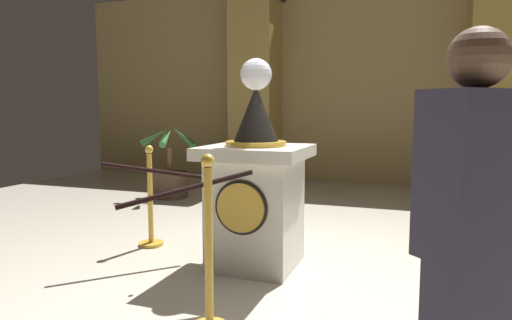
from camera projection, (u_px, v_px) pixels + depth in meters
ground_plane at (296, 271)px, 3.77m from camera, size 11.54×11.54×0.00m
back_wall at (367, 83)px, 8.16m from camera, size 11.54×0.16×3.61m
pedestal_clock at (256, 189)px, 3.82m from camera, size 0.84×0.84×1.74m
stanchion_near at (151, 211)px, 4.45m from camera, size 0.24×0.24×0.99m
stanchion_far at (209, 270)px, 2.71m from camera, size 0.24×0.24×1.07m
velvet_rope at (172, 179)px, 3.53m from camera, size 1.37×1.37×0.22m
column_left at (255, 88)px, 8.40m from camera, size 0.94×0.94×3.47m
column_right at (492, 84)px, 7.09m from camera, size 0.85×0.85×3.47m
potted_palm_left at (170, 176)px, 6.91m from camera, size 0.83×0.82×1.11m
bystander_guest at (469, 242)px, 1.65m from camera, size 0.41×0.41×1.61m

